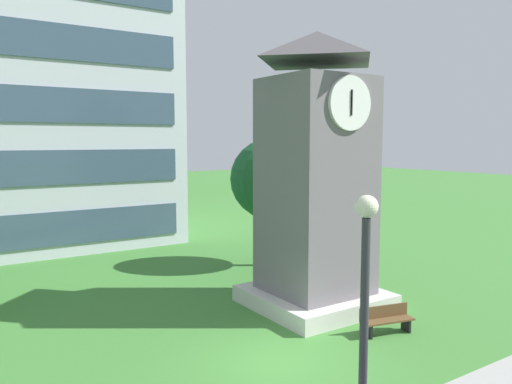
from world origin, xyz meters
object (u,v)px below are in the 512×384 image
object	(u,v)px
park_bench	(386,319)
street_lamp	(364,320)
tree_streetside	(271,179)
clock_tower	(316,187)

from	to	relation	value
park_bench	street_lamp	xyz separation A→B (m)	(-6.40, -5.21, 2.90)
tree_streetside	park_bench	bearing A→B (deg)	-101.86
clock_tower	street_lamp	world-z (taller)	clock_tower
clock_tower	park_bench	bearing A→B (deg)	-87.04
park_bench	tree_streetside	bearing A→B (deg)	78.14
clock_tower	tree_streetside	size ratio (longest dim) A/B	1.60
park_bench	street_lamp	world-z (taller)	street_lamp
clock_tower	park_bench	size ratio (longest dim) A/B	5.40
clock_tower	tree_streetside	bearing A→B (deg)	70.22
clock_tower	street_lamp	size ratio (longest dim) A/B	1.88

